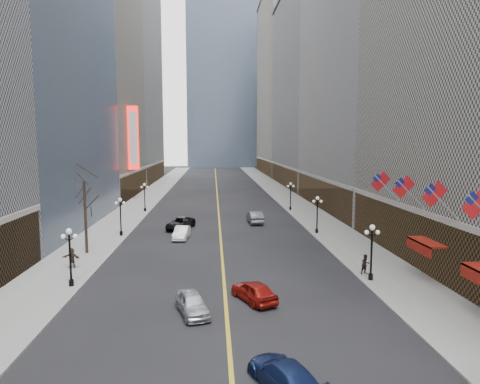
{
  "coord_description": "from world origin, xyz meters",
  "views": [
    {
      "loc": [
        -0.8,
        -2.67,
        11.18
      ],
      "look_at": [
        0.63,
        20.19,
        8.51
      ],
      "focal_mm": 32.0,
      "sensor_mm": 36.0,
      "label": 1
    }
  ],
  "objects": [
    {
      "name": "car_nb_near",
      "position": [
        -2.23,
        24.33,
        0.71
      ],
      "size": [
        2.8,
        4.49,
        1.43
      ],
      "primitive_type": "imported",
      "rotation": [
        0.0,
        0.0,
        0.29
      ],
      "color": "#B8BBC1",
      "rests_on": "ground"
    },
    {
      "name": "ped_east_walk",
      "position": [
        11.92,
        31.52,
        0.99
      ],
      "size": [
        0.92,
        0.69,
        1.68
      ],
      "primitive_type": "imported",
      "rotation": [
        0.0,
        0.0,
        0.33
      ],
      "color": "black",
      "rests_on": "sidewalk_east"
    },
    {
      "name": "flag_3",
      "position": [
        15.31,
        27.0,
        7.29
      ],
      "size": [
        2.87,
        0.12,
        2.87
      ],
      "color": "#B2B2B7",
      "rests_on": "ground"
    },
    {
      "name": "bldg_west_c",
      "position": [
        -29.88,
        87.0,
        25.19
      ],
      "size": [
        26.6,
        30.6,
        50.8
      ],
      "color": "#B0A892",
      "rests_on": "ground"
    },
    {
      "name": "flag_4",
      "position": [
        15.31,
        32.0,
        7.29
      ],
      "size": [
        2.87,
        0.12,
        2.87
      ],
      "color": "#B2B2B7",
      "rests_on": "ground"
    },
    {
      "name": "flag_5",
      "position": [
        15.31,
        37.0,
        7.29
      ],
      "size": [
        2.87,
        0.12,
        2.87
      ],
      "color": "#B2B2B7",
      "rests_on": "ground"
    },
    {
      "name": "streetlamp_east_2",
      "position": [
        11.8,
        48.0,
        2.9
      ],
      "size": [
        1.26,
        0.44,
        4.52
      ],
      "color": "black",
      "rests_on": "sidewalk_east"
    },
    {
      "name": "bldg_east_b",
      "position": [
        29.91,
        68.0,
        34.18
      ],
      "size": [
        26.6,
        36.6,
        68.8
      ],
      "color": "#BBB8B1",
      "rests_on": "ground"
    },
    {
      "name": "streetlamp_east_1",
      "position": [
        11.8,
        30.0,
        2.9
      ],
      "size": [
        1.26,
        0.44,
        4.52
      ],
      "color": "black",
      "rests_on": "sidewalk_east"
    },
    {
      "name": "bldg_east_c",
      "position": [
        29.88,
        106.0,
        24.18
      ],
      "size": [
        26.6,
        40.6,
        48.8
      ],
      "color": "#9B9B9E",
      "rests_on": "ground"
    },
    {
      "name": "car_nb_far",
      "position": [
        -5.08,
        51.94,
        0.76
      ],
      "size": [
        3.95,
        5.97,
        1.52
      ],
      "primitive_type": "imported",
      "rotation": [
        0.0,
        0.0,
        -0.28
      ],
      "color": "black",
      "rests_on": "ground"
    },
    {
      "name": "theatre_marquee",
      "position": [
        -15.88,
        80.0,
        12.0
      ],
      "size": [
        2.0,
        0.55,
        12.0
      ],
      "color": "red",
      "rests_on": "ground"
    },
    {
      "name": "streetlamp_west_1",
      "position": [
        -11.8,
        30.0,
        2.9
      ],
      "size": [
        1.26,
        0.44,
        4.52
      ],
      "color": "black",
      "rests_on": "sidewalk_west"
    },
    {
      "name": "streetlamp_west_2",
      "position": [
        -11.8,
        48.0,
        2.9
      ],
      "size": [
        1.26,
        0.44,
        4.52
      ],
      "color": "black",
      "rests_on": "sidewalk_west"
    },
    {
      "name": "ped_west_far",
      "position": [
        -13.33,
        34.91,
        1.05
      ],
      "size": [
        1.73,
        0.88,
        1.8
      ],
      "primitive_type": "imported",
      "rotation": [
        0.0,
        0.0,
        -0.25
      ],
      "color": "#2C2418",
      "rests_on": "sidewalk_west"
    },
    {
      "name": "streetlamp_east_3",
      "position": [
        11.8,
        66.0,
        2.9
      ],
      "size": [
        1.26,
        0.44,
        4.52
      ],
      "color": "black",
      "rests_on": "sidewalk_east"
    },
    {
      "name": "car_sb_near",
      "position": [
        2.36,
        15.4,
        0.69
      ],
      "size": [
        3.54,
        5.13,
        1.38
      ],
      "primitive_type": "imported",
      "rotation": [
        0.0,
        0.0,
        3.52
      ],
      "color": "navy",
      "rests_on": "ground"
    },
    {
      "name": "car_sb_mid",
      "position": [
        2.0,
        26.33,
        0.74
      ],
      "size": [
        3.42,
        4.68,
        1.48
      ],
      "primitive_type": "imported",
      "rotation": [
        0.0,
        0.0,
        3.58
      ],
      "color": "maroon",
      "rests_on": "ground"
    },
    {
      "name": "bldg_west_d",
      "position": [
        -29.92,
        121.0,
        36.17
      ],
      "size": [
        26.6,
        38.6,
        72.8
      ],
      "color": "#BBB8B1",
      "rests_on": "ground"
    },
    {
      "name": "car_sb_far",
      "position": [
        4.94,
        55.61,
        0.83
      ],
      "size": [
        2.07,
        5.16,
        1.67
      ],
      "primitive_type": "imported",
      "rotation": [
        0.0,
        0.0,
        3.2
      ],
      "color": "#565C5E",
      "rests_on": "ground"
    },
    {
      "name": "sidewalk_east",
      "position": [
        14.0,
        70.0,
        0.07
      ],
      "size": [
        6.0,
        230.0,
        0.15
      ],
      "primitive_type": "cube",
      "color": "gray",
      "rests_on": "ground"
    },
    {
      "name": "awning_c",
      "position": [
        16.11,
        30.0,
        3.08
      ],
      "size": [
        1.4,
        4.0,
        0.93
      ],
      "color": "maroon",
      "rests_on": "ground"
    },
    {
      "name": "sidewalk_west",
      "position": [
        -14.0,
        70.0,
        0.07
      ],
      "size": [
        6.0,
        230.0,
        0.15
      ],
      "primitive_type": "cube",
      "color": "gray",
      "rests_on": "ground"
    },
    {
      "name": "car_nb_mid",
      "position": [
        -4.52,
        46.41,
        0.72
      ],
      "size": [
        1.94,
        4.49,
        1.44
      ],
      "primitive_type": "imported",
      "rotation": [
        0.0,
        0.0,
        -0.1
      ],
      "color": "white",
      "rests_on": "ground"
    },
    {
      "name": "streetlamp_west_3",
      "position": [
        -11.8,
        66.0,
        2.9
      ],
      "size": [
        1.26,
        0.44,
        4.52
      ],
      "color": "black",
      "rests_on": "sidewalk_west"
    },
    {
      "name": "lane_line",
      "position": [
        0.0,
        80.0,
        0.01
      ],
      "size": [
        0.25,
        200.0,
        0.02
      ],
      "primitive_type": "cube",
      "color": "gold",
      "rests_on": "ground"
    },
    {
      "name": "flag_2",
      "position": [
        15.31,
        22.0,
        7.29
      ],
      "size": [
        2.87,
        0.12,
        2.87
      ],
      "color": "#B2B2B7",
      "rests_on": "ground"
    },
    {
      "name": "bldg_east_d",
      "position": [
        29.9,
        149.0,
        31.17
      ],
      "size": [
        26.6,
        46.6,
        62.8
      ],
      "color": "#B0A892",
      "rests_on": "ground"
    },
    {
      "name": "tree_west_far",
      "position": [
        -13.5,
        40.0,
        6.24
      ],
      "size": [
        3.6,
        3.6,
        7.92
      ],
      "color": "#2D231C",
      "rests_on": "sidewalk_west"
    }
  ]
}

